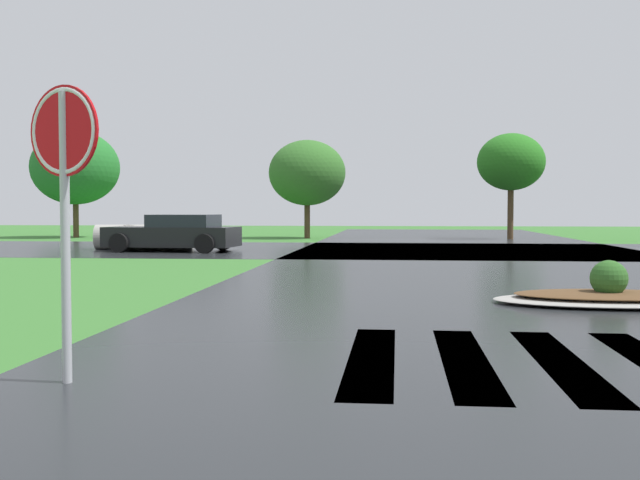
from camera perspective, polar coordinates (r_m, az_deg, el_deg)
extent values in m
cube|color=#232628|center=(12.92, 16.84, -4.20)|extent=(11.89, 80.00, 0.01)
cube|color=#232628|center=(26.77, 11.14, -0.77)|extent=(90.00, 10.70, 0.01)
cube|color=white|center=(7.47, 3.93, -8.90)|extent=(0.45, 3.47, 0.01)
cube|color=white|center=(7.49, 10.91, -8.90)|extent=(0.45, 3.47, 0.01)
cube|color=white|center=(7.63, 17.74, -8.77)|extent=(0.45, 3.47, 0.01)
cylinder|color=#B2B5BA|center=(6.62, -18.73, 0.11)|extent=(0.08, 0.08, 2.43)
cylinder|color=red|center=(6.65, -18.84, 7.83)|extent=(0.71, 0.31, 0.76)
torus|color=white|center=(6.65, -18.84, 7.83)|extent=(0.69, 0.32, 0.73)
ellipsoid|color=#9E9B93|center=(12.33, 21.02, -4.31)|extent=(3.47, 1.74, 0.12)
ellipsoid|color=brown|center=(12.32, 21.02, -3.89)|extent=(2.84, 1.43, 0.10)
sphere|color=#2D6023|center=(12.29, 21.04, -2.73)|extent=(0.56, 0.56, 0.56)
cube|color=black|center=(26.14, -11.12, 0.25)|extent=(4.51, 2.23, 0.67)
cube|color=#1E232B|center=(25.97, -10.27, 1.45)|extent=(2.28, 1.83, 0.42)
cylinder|color=black|center=(25.84, -14.99, -0.21)|extent=(0.66, 0.27, 0.64)
cylinder|color=black|center=(27.62, -13.25, -0.03)|extent=(0.66, 0.27, 0.64)
cylinder|color=black|center=(24.71, -8.74, -0.28)|extent=(0.66, 0.27, 0.64)
cylinder|color=black|center=(26.57, -7.36, -0.08)|extent=(0.66, 0.27, 0.64)
cylinder|color=#9E9B93|center=(27.79, -15.18, 0.22)|extent=(1.53, 1.07, 0.89)
cylinder|color=#9E9B93|center=(27.57, -13.15, 0.22)|extent=(1.53, 1.07, 0.89)
cylinder|color=#9E9B93|center=(27.39, -11.08, 0.23)|extent=(1.53, 1.07, 0.89)
cylinder|color=#4C3823|center=(39.67, -18.01, 1.61)|extent=(0.28, 0.28, 1.99)
ellipsoid|color=#25722A|center=(39.72, -18.05, 5.25)|extent=(4.36, 4.36, 3.70)
cylinder|color=#4C3823|center=(36.79, -0.98, 1.60)|extent=(0.28, 0.28, 1.89)
ellipsoid|color=#346C28|center=(36.83, -0.98, 5.11)|extent=(3.75, 3.75, 3.19)
cylinder|color=#4C3823|center=(36.78, 14.23, 2.04)|extent=(0.28, 0.28, 2.55)
ellipsoid|color=#27711E|center=(36.84, 14.27, 5.76)|extent=(3.17, 3.17, 2.70)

